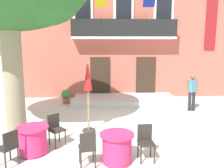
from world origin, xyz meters
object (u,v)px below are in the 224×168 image
Objects in this scene: cafe_chair_near_tree_1 at (87,147)px; cafe_table_middle at (33,140)px; cafe_chair_middle_0 at (9,146)px; cafe_chair_middle_1 at (56,127)px; cafe_umbrella at (88,84)px; pedestrian_near_entrance at (192,90)px; ground_planter_left at (66,96)px; cafe_chair_near_tree_0 at (146,140)px; cafe_table_near_tree at (117,148)px.

cafe_chair_near_tree_1 is 1.05× the size of cafe_table_middle.
cafe_chair_middle_1 is (0.87, 1.22, 0.00)m from cafe_chair_middle_0.
cafe_table_middle is 2.44m from cafe_umbrella.
cafe_umbrella reaches higher than pedestrian_near_entrance.
cafe_chair_near_tree_1 is 1.29× the size of ground_planter_left.
cafe_chair_middle_0 is (-1.90, 0.12, 0.00)m from cafe_chair_near_tree_1.
cafe_umbrella reaches higher than ground_planter_left.
cafe_chair_near_tree_1 is 0.36× the size of cafe_umbrella.
cafe_chair_near_tree_0 and cafe_chair_middle_0 have the same top height.
cafe_chair_middle_1 is 0.55× the size of pedestrian_near_entrance.
cafe_chair_near_tree_1 is 1.72m from cafe_table_middle.
cafe_chair_near_tree_1 is 1.70m from cafe_chair_middle_1.
cafe_chair_middle_0 is at bearing -119.42° from cafe_table_middle.
cafe_chair_near_tree_0 is at bearing -21.73° from cafe_chair_middle_1.
cafe_chair_middle_0 is 1.29× the size of ground_planter_left.
cafe_umbrella is 3.63× the size of ground_planter_left.
cafe_table_middle is 1.23× the size of ground_planter_left.
cafe_chair_near_tree_1 and cafe_chair_middle_0 have the same top height.
pedestrian_near_entrance is (3.65, 4.48, 0.55)m from cafe_table_near_tree.
cafe_chair_near_tree_0 is 1.29× the size of ground_planter_left.
cafe_umbrella is at bearing 111.91° from cafe_table_near_tree.
ground_planter_left is (-1.40, 3.91, -1.27)m from cafe_umbrella.
cafe_table_near_tree reaches higher than ground_planter_left.
cafe_table_middle is 0.77m from cafe_chair_middle_0.
cafe_umbrella is (-1.59, 1.97, 1.14)m from cafe_chair_near_tree_0.
cafe_umbrella reaches higher than cafe_chair_middle_0.
cafe_umbrella is at bearing 128.88° from cafe_chair_near_tree_0.
pedestrian_near_entrance is at bearing -14.57° from ground_planter_left.
pedestrian_near_entrance is (4.49, 2.38, -0.72)m from cafe_umbrella.
cafe_chair_near_tree_1 is at bearing -132.96° from pedestrian_near_entrance.
cafe_chair_near_tree_1 reaches higher than cafe_table_middle.
cafe_chair_middle_1 is (-2.50, 1.00, 0.00)m from cafe_chair_near_tree_0.
cafe_chair_near_tree_1 is at bearing -76.25° from ground_planter_left.
cafe_table_middle is 5.45m from ground_planter_left.
cafe_chair_near_tree_0 reaches higher than cafe_table_middle.
cafe_chair_middle_0 is 1.00× the size of cafe_chair_middle_1.
cafe_table_middle is at bearing 166.07° from cafe_table_near_tree.
cafe_table_near_tree is 0.95× the size of cafe_chair_middle_1.
cafe_chair_near_tree_0 is at bearing -51.12° from cafe_umbrella.
cafe_chair_near_tree_1 is 6.41m from ground_planter_left.
cafe_table_near_tree is 2.09m from cafe_chair_middle_1.
cafe_table_near_tree is 5.80m from pedestrian_near_entrance.
cafe_table_near_tree is at bearing -13.93° from cafe_table_middle.
pedestrian_near_entrance is (2.91, 4.35, 0.41)m from cafe_chair_near_tree_0.
cafe_table_near_tree is at bearing -129.19° from pedestrian_near_entrance.
cafe_chair_middle_0 is 7.77m from pedestrian_near_entrance.
cafe_chair_middle_1 is (-1.03, 1.34, 0.00)m from cafe_chair_near_tree_1.
cafe_table_middle is (-2.25, 0.56, 0.00)m from cafe_table_near_tree.
cafe_umbrella is 1.53× the size of pedestrian_near_entrance.
cafe_umbrella is at bearing 93.00° from cafe_chair_near_tree_1.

